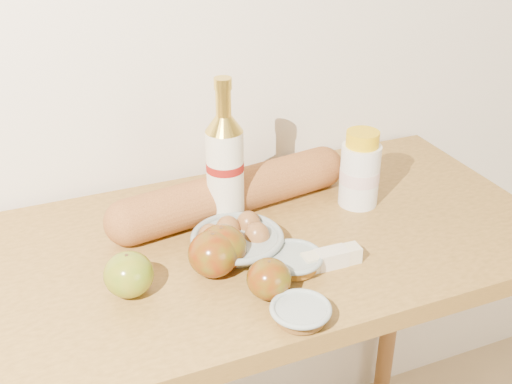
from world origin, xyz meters
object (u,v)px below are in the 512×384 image
(cream_bottle, at_px, (360,171))
(baguette, at_px, (233,193))
(bourbon_bottle, at_px, (225,167))
(table, at_px, (250,290))
(egg_bowl, at_px, (236,240))

(cream_bottle, xyz_separation_m, baguette, (-0.26, 0.07, -0.03))
(bourbon_bottle, relative_size, baguette, 0.55)
(table, xyz_separation_m, egg_bowl, (-0.04, -0.03, 0.15))
(baguette, bearing_deg, egg_bowl, -116.90)
(bourbon_bottle, height_order, baguette, bourbon_bottle)
(table, distance_m, bourbon_bottle, 0.26)
(bourbon_bottle, xyz_separation_m, egg_bowl, (-0.02, -0.11, -0.10))
(table, relative_size, cream_bottle, 7.26)
(egg_bowl, bearing_deg, table, 36.60)
(baguette, bearing_deg, table, -102.07)
(cream_bottle, relative_size, baguette, 0.30)
(egg_bowl, distance_m, baguette, 0.15)
(cream_bottle, distance_m, baguette, 0.27)
(egg_bowl, bearing_deg, baguette, 71.65)
(bourbon_bottle, height_order, cream_bottle, bourbon_bottle)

